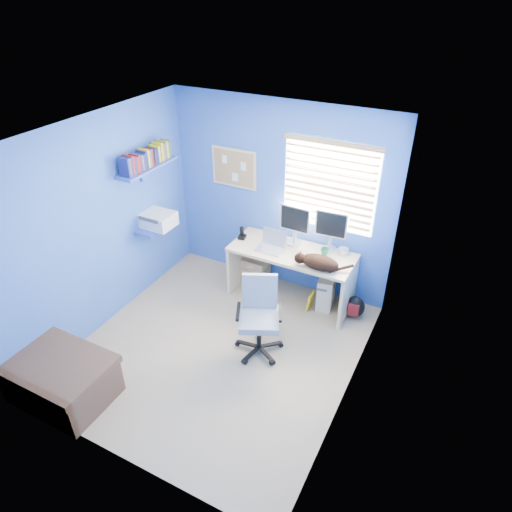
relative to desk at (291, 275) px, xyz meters
The scene contains 23 objects.
floor 1.35m from the desk, 105.59° to the right, with size 3.00×3.20×0.00m, color tan.
ceiling 2.50m from the desk, 105.59° to the right, with size 3.00×3.20×0.00m, color white.
wall_back 1.01m from the desk, 135.43° to the left, with size 3.00×0.01×2.50m, color blue.
wall_front 3.01m from the desk, 96.99° to the right, with size 3.00×0.01×2.50m, color blue.
wall_left 2.40m from the desk, 145.85° to the right, with size 0.01×3.20×2.50m, color blue.
wall_right 1.92m from the desk, 47.51° to the right, with size 0.01×3.20×2.50m, color blue.
desk is the anchor object (origin of this frame).
laptop 0.55m from the desk, 159.86° to the right, with size 0.33×0.26×0.22m, color silver.
monitor_left 0.67m from the desk, 105.91° to the left, with size 0.40×0.12×0.54m, color silver.
monitor_right 0.79m from the desk, 31.85° to the left, with size 0.40×0.12×0.54m, color silver.
phone 0.85m from the desk, behind, with size 0.09×0.11×0.17m, color black.
mug 0.58m from the desk, 12.86° to the left, with size 0.10×0.09×0.10m, color #217349.
cd_spindle 0.75m from the desk, 22.26° to the left, with size 0.13×0.13×0.07m, color silver.
cat 0.66m from the desk, 25.15° to the right, with size 0.46×0.24×0.16m, color black.
tower_pc 0.49m from the desk, 15.28° to the left, with size 0.19×0.44×0.45m, color beige.
drawer_boxes 0.62m from the desk, 168.36° to the left, with size 0.35×0.28×0.41m, color tan.
yellow_book 0.41m from the desk, 13.62° to the right, with size 0.03×0.17×0.24m, color yellow.
backpack 0.90m from the desk, ahead, with size 0.25×0.19×0.29m, color black.
bed_corner 2.92m from the desk, 118.63° to the right, with size 0.97×0.69×0.47m, color brown.
office_chair 1.03m from the desk, 86.77° to the right, with size 0.70×0.70×0.91m.
window_blinds 1.26m from the desk, 46.26° to the left, with size 1.15×0.05×1.10m.
corkboard 1.58m from the desk, 161.99° to the left, with size 0.64×0.02×0.52m.
wall_shelves 2.07m from the desk, 163.49° to the right, with size 0.42×0.90×1.05m.
Camera 1 is at (2.17, -3.28, 3.73)m, focal length 32.00 mm.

